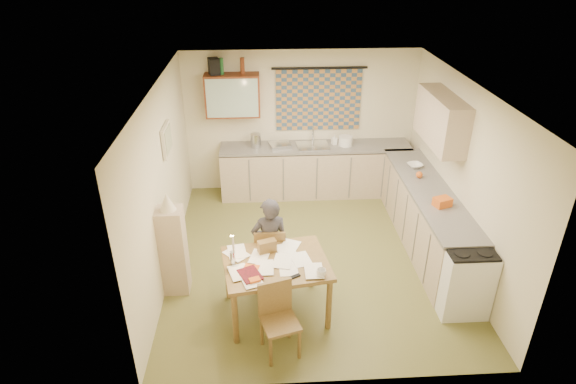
{
  "coord_description": "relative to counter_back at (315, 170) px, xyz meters",
  "views": [
    {
      "loc": [
        -0.69,
        -5.74,
        4.09
      ],
      "look_at": [
        -0.34,
        0.2,
        0.95
      ],
      "focal_mm": 30.0,
      "sensor_mm": 36.0,
      "label": 1
    }
  ],
  "objects": [
    {
      "name": "candle",
      "position": [
        -1.28,
        -3.14,
        0.59
      ],
      "size": [
        0.03,
        0.03,
        0.22
      ],
      "primitive_type": "cylinder",
      "rotation": [
        0.0,
        0.0,
        0.09
      ],
      "color": "white",
      "rests_on": "dining_table"
    },
    {
      "name": "print_canvas",
      "position": [
        -2.19,
        -1.55,
        1.25
      ],
      "size": [
        0.01,
        0.42,
        0.32
      ],
      "primitive_type": "cube",
      "color": "beige",
      "rests_on": "wall_left"
    },
    {
      "name": "wall_front",
      "position": [
        -0.24,
        -4.21,
        0.8
      ],
      "size": [
        4.0,
        0.02,
        2.5
      ],
      "primitive_type": "cube",
      "color": "beige",
      "rests_on": "floor"
    },
    {
      "name": "bowl",
      "position": [
        1.46,
        -0.96,
        0.5
      ],
      "size": [
        0.35,
        0.35,
        0.06
      ],
      "primitive_type": "imported",
      "rotation": [
        0.0,
        0.0,
        0.27
      ],
      "color": "white",
      "rests_on": "counter_right"
    },
    {
      "name": "orange_box",
      "position": [
        -1.05,
        -3.46,
        0.32
      ],
      "size": [
        0.14,
        0.11,
        0.04
      ],
      "primitive_type": "cube",
      "rotation": [
        0.0,
        0.0,
        0.33
      ],
      "color": "#D45B19",
      "rests_on": "dining_table"
    },
    {
      "name": "wall_right",
      "position": [
        1.77,
        -1.95,
        0.8
      ],
      "size": [
        0.02,
        4.5,
        2.5
      ],
      "primitive_type": "cube",
      "color": "beige",
      "rests_on": "floor"
    },
    {
      "name": "ceiling",
      "position": [
        -0.24,
        -1.95,
        2.06
      ],
      "size": [
        4.0,
        4.5,
        0.02
      ],
      "primitive_type": "cube",
      "color": "white",
      "rests_on": "floor"
    },
    {
      "name": "bottle_green",
      "position": [
        -1.55,
        0.13,
        1.83
      ],
      "size": [
        0.08,
        0.08,
        0.26
      ],
      "primitive_type": "cylinder",
      "rotation": [
        0.0,
        0.0,
        0.14
      ],
      "color": "#195926",
      "rests_on": "wall_cabinet"
    },
    {
      "name": "wall_left",
      "position": [
        -2.25,
        -1.95,
        0.8
      ],
      "size": [
        0.02,
        4.5,
        2.5
      ],
      "primitive_type": "cube",
      "color": "beige",
      "rests_on": "floor"
    },
    {
      "name": "person",
      "position": [
        -0.86,
        -2.58,
        0.2
      ],
      "size": [
        0.56,
        0.43,
        1.3
      ],
      "primitive_type": "imported",
      "rotation": [
        0.0,
        0.0,
        3.27
      ],
      "color": "black",
      "rests_on": "floor"
    },
    {
      "name": "shelf_stand",
      "position": [
        -2.08,
        -2.59,
        0.15
      ],
      "size": [
        0.32,
        0.3,
        1.2
      ],
      "primitive_type": "cube",
      "color": "tan",
      "rests_on": "floor"
    },
    {
      "name": "wall_cabinet_glass",
      "position": [
        -1.39,
        -0.04,
        1.35
      ],
      "size": [
        0.84,
        0.02,
        0.64
      ],
      "primitive_type": "cube",
      "color": "#99B2A5",
      "rests_on": "wall_back"
    },
    {
      "name": "fruit_orange",
      "position": [
        1.41,
        -1.34,
        0.52
      ],
      "size": [
        0.1,
        0.1,
        0.1
      ],
      "primitive_type": "sphere",
      "color": "#D45B19",
      "rests_on": "counter_right"
    },
    {
      "name": "curtain_rod",
      "position": [
        0.06,
        0.25,
        1.75
      ],
      "size": [
        1.6,
        0.04,
        0.04
      ],
      "primitive_type": "cylinder",
      "rotation": [
        0.0,
        1.57,
        0.0
      ],
      "color": "black",
      "rests_on": "wall_back"
    },
    {
      "name": "counter_back",
      "position": [
        0.0,
        0.0,
        0.0
      ],
      "size": [
        3.3,
        0.62,
        0.92
      ],
      "color": "tan",
      "rests_on": "floor"
    },
    {
      "name": "candle_holder",
      "position": [
        -1.3,
        -3.13,
        0.39
      ],
      "size": [
        0.06,
        0.06,
        0.18
      ],
      "primitive_type": "cylinder",
      "rotation": [
        0.0,
        0.0,
        -0.01
      ],
      "color": "silver",
      "rests_on": "dining_table"
    },
    {
      "name": "counter_right",
      "position": [
        1.46,
        -1.69,
        -0.0
      ],
      "size": [
        0.62,
        2.95,
        0.92
      ],
      "color": "tan",
      "rests_on": "floor"
    },
    {
      "name": "framed_print",
      "position": [
        -2.21,
        -1.55,
        1.25
      ],
      "size": [
        0.04,
        0.5,
        0.4
      ],
      "primitive_type": "cube",
      "color": "beige",
      "rests_on": "wall_left"
    },
    {
      "name": "letter_rack",
      "position": [
        -0.9,
        -2.89,
        0.38
      ],
      "size": [
        0.24,
        0.16,
        0.16
      ],
      "primitive_type": "cube",
      "rotation": [
        0.0,
        0.0,
        0.32
      ],
      "color": "brown",
      "rests_on": "dining_table"
    },
    {
      "name": "bottle_brown",
      "position": [
        -1.21,
        0.13,
        1.83
      ],
      "size": [
        0.07,
        0.07,
        0.26
      ],
      "primitive_type": "cylinder",
      "rotation": [
        0.0,
        0.0,
        -0.02
      ],
      "color": "#592511",
      "rests_on": "wall_cabinet"
    },
    {
      "name": "magazine",
      "position": [
        -1.2,
        -3.39,
        0.31
      ],
      "size": [
        0.43,
        0.45,
        0.03
      ],
      "primitive_type": "imported",
      "rotation": [
        0.0,
        0.0,
        0.43
      ],
      "color": "maroon",
      "rests_on": "dining_table"
    },
    {
      "name": "candle_flame",
      "position": [
        -1.3,
        -3.16,
        0.71
      ],
      "size": [
        0.02,
        0.02,
        0.02
      ],
      "primitive_type": "sphere",
      "color": "#FFCC66",
      "rests_on": "dining_table"
    },
    {
      "name": "stove",
      "position": [
        1.46,
        -3.15,
        -0.0
      ],
      "size": [
        0.58,
        0.58,
        0.9
      ],
      "color": "white",
      "rests_on": "floor"
    },
    {
      "name": "papers",
      "position": [
        -0.86,
        -3.1,
        0.31
      ],
      "size": [
        1.17,
        0.98,
        0.02
      ],
      "rotation": [
        0.0,
        0.0,
        0.15
      ],
      "color": "white",
      "rests_on": "dining_table"
    },
    {
      "name": "tap",
      "position": [
        -0.03,
        0.18,
        0.61
      ],
      "size": [
        0.04,
        0.04,
        0.28
      ],
      "primitive_type": "cylinder",
      "rotation": [
        0.0,
        0.0,
        -0.22
      ],
      "color": "silver",
      "rests_on": "counter_back"
    },
    {
      "name": "chair_far",
      "position": [
        -0.86,
        -2.51,
        -0.18
      ],
      "size": [
        0.4,
        0.4,
        0.88
      ],
      "rotation": [
        0.0,
        0.0,
        3.15
      ],
      "color": "brown",
      "rests_on": "floor"
    },
    {
      "name": "chair_near",
      "position": [
        -0.79,
        -3.74,
        -0.19
      ],
      "size": [
        0.48,
        0.48,
        0.85
      ],
      "rotation": [
        0.0,
        0.0,
        0.29
      ],
      "color": "brown",
      "rests_on": "floor"
    },
    {
      "name": "wall_cabinet",
      "position": [
        -1.39,
        0.13,
        1.35
      ],
      "size": [
        0.9,
        0.34,
        0.7
      ],
      "primitive_type": "cube",
      "color": "#592511",
      "rests_on": "wall_back"
    },
    {
      "name": "soap_bottle",
      "position": [
        0.33,
        0.05,
        0.56
      ],
      "size": [
        0.14,
        0.14,
        0.18
      ],
      "primitive_type": "imported",
      "rotation": [
        0.0,
        0.0,
        0.37
      ],
      "color": "white",
      "rests_on": "counter_back"
    },
    {
      "name": "mug",
      "position": [
        -0.31,
        -3.4,
        0.34
      ],
      "size": [
        0.18,
        0.18,
        0.09
      ],
      "primitive_type": "imported",
      "rotation": [
        0.0,
        0.0,
        0.31
      ],
      "color": "white",
      "rests_on": "dining_table"
    },
    {
      "name": "floor",
      "position": [
        -0.24,
        -1.95,
        -0.46
      ],
      "size": [
        4.0,
        4.5,
        0.02
      ],
      "primitive_type": "cube",
      "color": "brown",
      "rests_on": "ground"
    },
    {
      "name": "wall_back",
      "position": [
        -0.24,
        0.31,
        0.8
      ],
      "size": [
        4.0,
        0.02,
        2.5
      ],
      "primitive_type": "cube",
      "color": "beige",
      "rests_on": "floor"
    },
    {
      "name": "upper_cabinet_right",
      "position": [
        1.59,
        -1.4,
        1.4
      ],
      "size": [
        0.34,
        1.3,
        0.7
      ],
      "primitive_type": "cube",
      "color": "tan",
      "rests_on": "wall_right"
    },
    {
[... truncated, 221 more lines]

